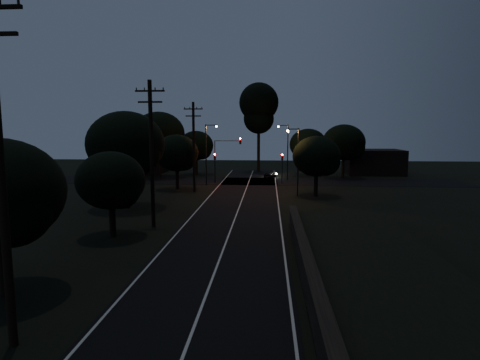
{
  "coord_description": "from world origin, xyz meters",
  "views": [
    {
      "loc": [
        2.75,
        -14.43,
        7.46
      ],
      "look_at": [
        0.0,
        24.0,
        2.5
      ],
      "focal_mm": 30.0,
      "sensor_mm": 36.0,
      "label": 1
    }
  ],
  "objects": [
    {
      "name": "road_surface",
      "position": [
        0.0,
        31.12,
        0.01
      ],
      "size": [
        60.0,
        70.0,
        0.03
      ],
      "color": "black",
      "rests_on": "ground"
    },
    {
      "name": "retaining_wall",
      "position": [
        7.74,
        3.0,
        0.62
      ],
      "size": [
        6.93,
        26.0,
        1.6
      ],
      "color": "black",
      "rests_on": "ground"
    },
    {
      "name": "tree_far_nw",
      "position": [
        -8.8,
        49.89,
        4.6
      ],
      "size": [
        5.61,
        5.61,
        7.11
      ],
      "color": "black",
      "rests_on": "ground"
    },
    {
      "name": "utility_pole_near",
      "position": [
        -6.0,
        -2.0,
        6.25
      ],
      "size": [
        2.2,
        0.3,
        12.0
      ],
      "color": "black",
      "rests_on": "ground"
    },
    {
      "name": "streetlight_c",
      "position": [
        5.83,
        30.0,
        4.35
      ],
      "size": [
        1.46,
        0.26,
        7.5
      ],
      "color": "black",
      "rests_on": "ground"
    },
    {
      "name": "tree_far_w",
      "position": [
        -13.72,
        45.84,
        6.51
      ],
      "size": [
        7.86,
        7.86,
        10.02
      ],
      "color": "black",
      "rests_on": "ground"
    },
    {
      "name": "tree_right_a",
      "position": [
        8.19,
        29.89,
        4.33
      ],
      "size": [
        5.26,
        5.26,
        6.68
      ],
      "color": "black",
      "rests_on": "ground"
    },
    {
      "name": "building_right",
      "position": [
        20.0,
        53.0,
        2.0
      ],
      "size": [
        9.0,
        7.0,
        4.0
      ],
      "primitive_type": "cube",
      "color": "black",
      "rests_on": "ground"
    },
    {
      "name": "signal_left",
      "position": [
        -4.6,
        39.99,
        2.84
      ],
      "size": [
        0.28,
        0.35,
        4.1
      ],
      "color": "black",
      "rests_on": "ground"
    },
    {
      "name": "tree_left_c",
      "position": [
        -10.25,
        21.85,
        5.87
      ],
      "size": [
        7.18,
        7.18,
        9.07
      ],
      "color": "black",
      "rests_on": "ground"
    },
    {
      "name": "tree_left_d",
      "position": [
        -8.31,
        33.89,
        4.37
      ],
      "size": [
        5.32,
        5.32,
        6.74
      ],
      "color": "black",
      "rests_on": "ground"
    },
    {
      "name": "signal_right",
      "position": [
        4.6,
        39.99,
        2.84
      ],
      "size": [
        0.28,
        0.35,
        4.1
      ],
      "color": "black",
      "rests_on": "ground"
    },
    {
      "name": "tree_left_a",
      "position": [
        -8.8,
        1.89,
        4.58
      ],
      "size": [
        5.6,
        5.6,
        7.08
      ],
      "color": "black",
      "rests_on": "ground"
    },
    {
      "name": "utility_pole_mid",
      "position": [
        -6.0,
        15.0,
        5.74
      ],
      "size": [
        2.2,
        0.3,
        11.0
      ],
      "color": "black",
      "rests_on": "ground"
    },
    {
      "name": "tree_far_e",
      "position": [
        14.23,
        46.87,
        5.24
      ],
      "size": [
        6.38,
        6.38,
        8.09
      ],
      "color": "black",
      "rests_on": "ground"
    },
    {
      "name": "signal_mast",
      "position": [
        -2.91,
        39.99,
        4.34
      ],
      "size": [
        3.7,
        0.35,
        6.25
      ],
      "color": "black",
      "rests_on": "ground"
    },
    {
      "name": "utility_pole_far",
      "position": [
        -6.0,
        32.0,
        5.48
      ],
      "size": [
        2.2,
        0.3,
        10.5
      ],
      "color": "black",
      "rests_on": "ground"
    },
    {
      "name": "streetlight_b",
      "position": [
        5.31,
        44.0,
        4.64
      ],
      "size": [
        1.66,
        0.26,
        8.0
      ],
      "color": "black",
      "rests_on": "ground"
    },
    {
      "name": "tree_left_b",
      "position": [
        -7.84,
        11.91,
        3.84
      ],
      "size": [
        4.67,
        4.67,
        5.93
      ],
      "color": "black",
      "rests_on": "ground"
    },
    {
      "name": "tree_far_ne",
      "position": [
        9.21,
        49.88,
        4.82
      ],
      "size": [
        5.89,
        5.89,
        7.44
      ],
      "color": "black",
      "rests_on": "ground"
    },
    {
      "name": "ground",
      "position": [
        0.0,
        0.0,
        0.0
      ],
      "size": [
        160.0,
        160.0,
        0.0
      ],
      "primitive_type": "plane",
      "color": "black"
    },
    {
      "name": "building_left",
      "position": [
        -20.0,
        52.0,
        2.2
      ],
      "size": [
        10.0,
        8.0,
        4.4
      ],
      "primitive_type": "cube",
      "color": "black",
      "rests_on": "ground"
    },
    {
      "name": "car",
      "position": [
        2.99,
        46.0,
        0.52
      ],
      "size": [
        2.07,
        3.29,
        1.04
      ],
      "primitive_type": "imported",
      "rotation": [
        0.0,
        0.0,
        2.85
      ],
      "color": "black",
      "rests_on": "ground"
    },
    {
      "name": "streetlight_a",
      "position": [
        -5.31,
        38.0,
        4.64
      ],
      "size": [
        1.66,
        0.26,
        8.0
      ],
      "color": "black",
      "rests_on": "ground"
    },
    {
      "name": "tall_pine",
      "position": [
        1.0,
        55.0,
        10.98
      ],
      "size": [
        6.7,
        6.7,
        15.23
      ],
      "color": "black",
      "rests_on": "ground"
    }
  ]
}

